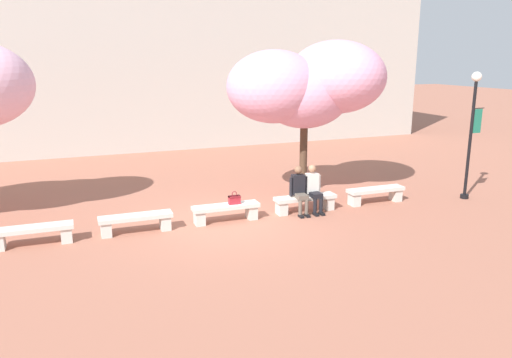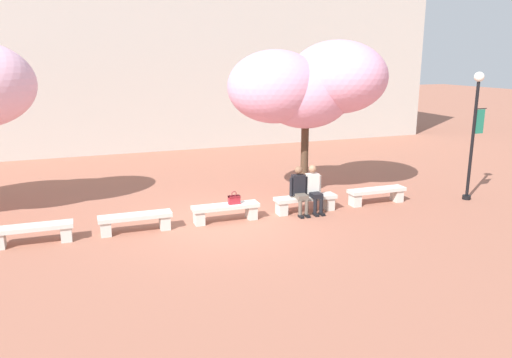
{
  "view_description": "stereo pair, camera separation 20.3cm",
  "coord_description": "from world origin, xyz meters",
  "px_view_note": "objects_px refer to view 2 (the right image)",
  "views": [
    {
      "loc": [
        -3.77,
        -11.64,
        4.15
      ],
      "look_at": [
        0.91,
        0.2,
        1.0
      ],
      "focal_mm": 35.0,
      "sensor_mm": 36.0,
      "label": 1
    },
    {
      "loc": [
        -3.58,
        -11.71,
        4.15
      ],
      "look_at": [
        0.91,
        0.2,
        1.0
      ],
      "focal_mm": 35.0,
      "sensor_mm": 36.0,
      "label": 2
    }
  ],
  "objects_px": {
    "person_seated_left": "(299,188)",
    "lamp_post_with_banner": "(474,124)",
    "stone_bench_near_east": "(305,201)",
    "person_seated_right": "(314,187)",
    "cherry_tree_main": "(309,85)",
    "stone_bench_near_west": "(135,220)",
    "stone_bench_center": "(226,210)",
    "stone_bench_west_end": "(33,232)",
    "stone_bench_east_end": "(377,193)",
    "handbag": "(234,199)"
  },
  "relations": [
    {
      "from": "stone_bench_near_east",
      "to": "person_seated_right",
      "type": "height_order",
      "value": "person_seated_right"
    },
    {
      "from": "person_seated_right",
      "to": "lamp_post_with_banner",
      "type": "xyz_separation_m",
      "value": [
        4.85,
        -0.52,
        1.54
      ]
    },
    {
      "from": "lamp_post_with_banner",
      "to": "cherry_tree_main",
      "type": "bearing_deg",
      "value": 153.75
    },
    {
      "from": "person_seated_right",
      "to": "handbag",
      "type": "height_order",
      "value": "person_seated_right"
    },
    {
      "from": "stone_bench_near_east",
      "to": "person_seated_left",
      "type": "xyz_separation_m",
      "value": [
        -0.21,
        -0.05,
        0.4
      ]
    },
    {
      "from": "stone_bench_near_east",
      "to": "person_seated_right",
      "type": "distance_m",
      "value": 0.45
    },
    {
      "from": "stone_bench_near_west",
      "to": "stone_bench_center",
      "type": "distance_m",
      "value": 2.27
    },
    {
      "from": "stone_bench_west_end",
      "to": "person_seated_right",
      "type": "distance_m",
      "value": 7.04
    },
    {
      "from": "stone_bench_near_west",
      "to": "cherry_tree_main",
      "type": "distance_m",
      "value": 6.33
    },
    {
      "from": "stone_bench_west_end",
      "to": "handbag",
      "type": "xyz_separation_m",
      "value": [
        4.78,
        -0.02,
        0.28
      ]
    },
    {
      "from": "person_seated_right",
      "to": "stone_bench_west_end",
      "type": "bearing_deg",
      "value": 179.56
    },
    {
      "from": "handbag",
      "to": "cherry_tree_main",
      "type": "distance_m",
      "value": 4.25
    },
    {
      "from": "stone_bench_west_end",
      "to": "handbag",
      "type": "distance_m",
      "value": 4.78
    },
    {
      "from": "handbag",
      "to": "person_seated_right",
      "type": "bearing_deg",
      "value": -0.94
    },
    {
      "from": "cherry_tree_main",
      "to": "stone_bench_center",
      "type": "bearing_deg",
      "value": -153.59
    },
    {
      "from": "handbag",
      "to": "lamp_post_with_banner",
      "type": "bearing_deg",
      "value": -4.51
    },
    {
      "from": "lamp_post_with_banner",
      "to": "person_seated_right",
      "type": "bearing_deg",
      "value": 173.85
    },
    {
      "from": "person_seated_left",
      "to": "person_seated_right",
      "type": "xyz_separation_m",
      "value": [
        0.42,
        -0.0,
        0.0
      ]
    },
    {
      "from": "stone_bench_east_end",
      "to": "stone_bench_west_end",
      "type": "bearing_deg",
      "value": 180.0
    },
    {
      "from": "stone_bench_near_west",
      "to": "stone_bench_west_end",
      "type": "bearing_deg",
      "value": 180.0
    },
    {
      "from": "stone_bench_east_end",
      "to": "person_seated_right",
      "type": "distance_m",
      "value": 2.1
    },
    {
      "from": "stone_bench_center",
      "to": "stone_bench_east_end",
      "type": "height_order",
      "value": "same"
    },
    {
      "from": "stone_bench_near_west",
      "to": "cherry_tree_main",
      "type": "height_order",
      "value": "cherry_tree_main"
    },
    {
      "from": "stone_bench_center",
      "to": "person_seated_right",
      "type": "height_order",
      "value": "person_seated_right"
    },
    {
      "from": "stone_bench_near_west",
      "to": "stone_bench_near_east",
      "type": "xyz_separation_m",
      "value": [
        4.55,
        0.0,
        0.0
      ]
    },
    {
      "from": "stone_bench_center",
      "to": "lamp_post_with_banner",
      "type": "height_order",
      "value": "lamp_post_with_banner"
    },
    {
      "from": "cherry_tree_main",
      "to": "lamp_post_with_banner",
      "type": "relative_size",
      "value": 1.27
    },
    {
      "from": "person_seated_left",
      "to": "handbag",
      "type": "height_order",
      "value": "person_seated_left"
    },
    {
      "from": "stone_bench_near_west",
      "to": "lamp_post_with_banner",
      "type": "height_order",
      "value": "lamp_post_with_banner"
    },
    {
      "from": "person_seated_left",
      "to": "lamp_post_with_banner",
      "type": "distance_m",
      "value": 5.52
    },
    {
      "from": "stone_bench_center",
      "to": "cherry_tree_main",
      "type": "distance_m",
      "value": 4.58
    },
    {
      "from": "stone_bench_west_end",
      "to": "cherry_tree_main",
      "type": "distance_m",
      "value": 8.34
    },
    {
      "from": "stone_bench_west_end",
      "to": "stone_bench_east_end",
      "type": "distance_m",
      "value": 9.1
    },
    {
      "from": "cherry_tree_main",
      "to": "stone_bench_near_west",
      "type": "bearing_deg",
      "value": -164.08
    },
    {
      "from": "lamp_post_with_banner",
      "to": "stone_bench_near_west",
      "type": "bearing_deg",
      "value": 176.57
    },
    {
      "from": "stone_bench_center",
      "to": "stone_bench_near_east",
      "type": "height_order",
      "value": "same"
    },
    {
      "from": "lamp_post_with_banner",
      "to": "stone_bench_west_end",
      "type": "bearing_deg",
      "value": 177.22
    },
    {
      "from": "person_seated_left",
      "to": "lamp_post_with_banner",
      "type": "xyz_separation_m",
      "value": [
        5.27,
        -0.52,
        1.54
      ]
    },
    {
      "from": "stone_bench_near_east",
      "to": "handbag",
      "type": "distance_m",
      "value": 2.07
    },
    {
      "from": "stone_bench_east_end",
      "to": "cherry_tree_main",
      "type": "bearing_deg",
      "value": 134.12
    },
    {
      "from": "stone_bench_east_end",
      "to": "handbag",
      "type": "xyz_separation_m",
      "value": [
        -4.32,
        -0.02,
        0.28
      ]
    },
    {
      "from": "stone_bench_near_west",
      "to": "person_seated_right",
      "type": "distance_m",
      "value": 4.77
    },
    {
      "from": "stone_bench_west_end",
      "to": "handbag",
      "type": "relative_size",
      "value": 5.15
    },
    {
      "from": "handbag",
      "to": "cherry_tree_main",
      "type": "height_order",
      "value": "cherry_tree_main"
    },
    {
      "from": "stone_bench_near_east",
      "to": "cherry_tree_main",
      "type": "distance_m",
      "value": 3.48
    },
    {
      "from": "stone_bench_center",
      "to": "stone_bench_east_end",
      "type": "bearing_deg",
      "value": 0.0
    },
    {
      "from": "stone_bench_west_end",
      "to": "stone_bench_center",
      "type": "height_order",
      "value": "same"
    },
    {
      "from": "person_seated_right",
      "to": "cherry_tree_main",
      "type": "distance_m",
      "value": 3.13
    },
    {
      "from": "lamp_post_with_banner",
      "to": "handbag",
      "type": "bearing_deg",
      "value": 175.49
    },
    {
      "from": "stone_bench_west_end",
      "to": "stone_bench_near_west",
      "type": "distance_m",
      "value": 2.27
    }
  ]
}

